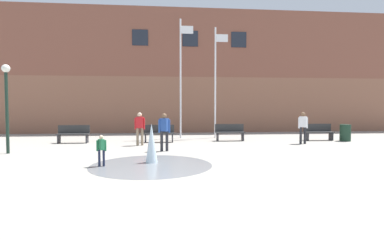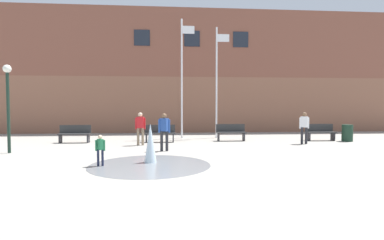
% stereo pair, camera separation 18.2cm
% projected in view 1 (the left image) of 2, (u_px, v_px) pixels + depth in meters
% --- Properties ---
extents(ground_plane, '(100.00, 100.00, 0.00)m').
position_uv_depth(ground_plane, '(259.00, 201.00, 5.97)').
color(ground_plane, '#9E998E').
extents(library_building, '(36.00, 6.05, 8.86)m').
position_uv_depth(library_building, '(187.00, 75.00, 24.22)').
color(library_building, brown).
rests_on(library_building, ground).
extents(splash_fountain, '(3.89, 3.89, 1.31)m').
position_uv_depth(splash_fountain, '(151.00, 151.00, 9.84)').
color(splash_fountain, gray).
rests_on(splash_fountain, ground).
extents(park_bench_left_of_flagpoles, '(1.60, 0.44, 0.91)m').
position_uv_depth(park_bench_left_of_flagpoles, '(73.00, 134.00, 15.39)').
color(park_bench_left_of_flagpoles, '#28282D').
rests_on(park_bench_left_of_flagpoles, ground).
extents(park_bench_center, '(1.60, 0.44, 0.91)m').
position_uv_depth(park_bench_center, '(159.00, 133.00, 15.72)').
color(park_bench_center, '#28282D').
rests_on(park_bench_center, ground).
extents(park_bench_under_right_flagpole, '(1.60, 0.44, 0.91)m').
position_uv_depth(park_bench_under_right_flagpole, '(230.00, 132.00, 16.37)').
color(park_bench_under_right_flagpole, '#28282D').
rests_on(park_bench_under_right_flagpole, ground).
extents(park_bench_far_right, '(1.60, 0.44, 0.91)m').
position_uv_depth(park_bench_far_right, '(318.00, 132.00, 16.57)').
color(park_bench_far_right, '#28282D').
rests_on(park_bench_far_right, ground).
extents(child_in_fountain, '(0.31, 0.24, 0.99)m').
position_uv_depth(child_in_fountain, '(101.00, 148.00, 9.35)').
color(child_in_fountain, '#1E233D').
rests_on(child_in_fountain, ground).
extents(teen_by_trashcan, '(0.50, 0.25, 1.59)m').
position_uv_depth(teen_by_trashcan, '(140.00, 126.00, 14.40)').
color(teen_by_trashcan, '#89755B').
rests_on(teen_by_trashcan, ground).
extents(adult_watching, '(0.50, 0.35, 1.59)m').
position_uv_depth(adult_watching, '(164.00, 129.00, 12.54)').
color(adult_watching, '#28282D').
rests_on(adult_watching, ground).
extents(adult_in_red, '(0.50, 0.35, 1.59)m').
position_uv_depth(adult_in_red, '(303.00, 125.00, 14.99)').
color(adult_in_red, '#28282D').
rests_on(adult_in_red, ground).
extents(flagpole_left, '(0.80, 0.10, 7.00)m').
position_uv_depth(flagpole_left, '(181.00, 75.00, 17.61)').
color(flagpole_left, silver).
rests_on(flagpole_left, ground).
extents(flagpole_right, '(0.80, 0.10, 6.56)m').
position_uv_depth(flagpole_right, '(216.00, 79.00, 17.82)').
color(flagpole_right, silver).
rests_on(flagpole_right, ground).
extents(lamp_post_left_lane, '(0.32, 0.32, 3.54)m').
position_uv_depth(lamp_post_left_lane, '(6.00, 95.00, 11.85)').
color(lamp_post_left_lane, '#192D23').
rests_on(lamp_post_left_lane, ground).
extents(trash_can, '(0.56, 0.56, 0.90)m').
position_uv_depth(trash_can, '(345.00, 133.00, 16.21)').
color(trash_can, '#193323').
rests_on(trash_can, ground).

